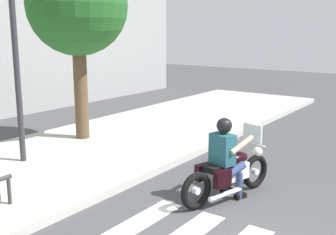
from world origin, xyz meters
TOP-DOWN VIEW (x-y plane):
  - sidewalk at (0.00, 4.83)m, footprint 24.00×4.40m
  - motorcycle at (1.31, 0.95)m, footprint 2.07×0.87m
  - rider at (1.24, 0.98)m, footprint 0.72×0.65m
  - street_lamp at (0.27, 5.23)m, footprint 0.28×0.28m
  - tree_near_rack at (2.33, 5.63)m, footprint 2.45×2.45m

SIDE VIEW (x-z plane):
  - sidewalk at x=0.00m, z-range 0.00..0.15m
  - motorcycle at x=1.31m, z-range -0.15..1.07m
  - rider at x=1.24m, z-range 0.11..1.54m
  - street_lamp at x=0.27m, z-range 0.46..5.00m
  - tree_near_rack at x=2.33m, z-range 1.07..5.74m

